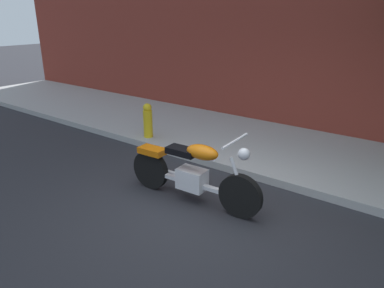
# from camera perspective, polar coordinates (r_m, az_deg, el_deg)

# --- Properties ---
(ground_plane) EXTENTS (60.00, 60.00, 0.00)m
(ground_plane) POSITION_cam_1_polar(r_m,az_deg,el_deg) (5.37, 1.09, -10.82)
(ground_plane) COLOR #28282D
(sidewalk) EXTENTS (22.24, 3.05, 0.14)m
(sidewalk) POSITION_cam_1_polar(r_m,az_deg,el_deg) (7.72, 14.16, -0.92)
(sidewalk) COLOR #A1A1A1
(sidewalk) RESTS_ON ground
(motorcycle) EXTENTS (2.30, 0.70, 1.15)m
(motorcycle) POSITION_cam_1_polar(r_m,az_deg,el_deg) (5.46, 0.01, -4.60)
(motorcycle) COLOR black
(motorcycle) RESTS_ON ground
(fire_hydrant) EXTENTS (0.20, 0.20, 0.91)m
(fire_hydrant) POSITION_cam_1_polar(r_m,az_deg,el_deg) (8.03, -7.00, 3.29)
(fire_hydrant) COLOR gold
(fire_hydrant) RESTS_ON ground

